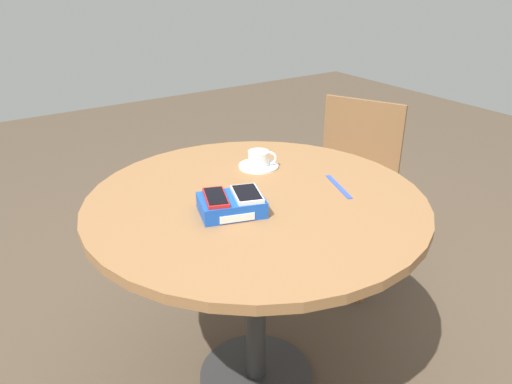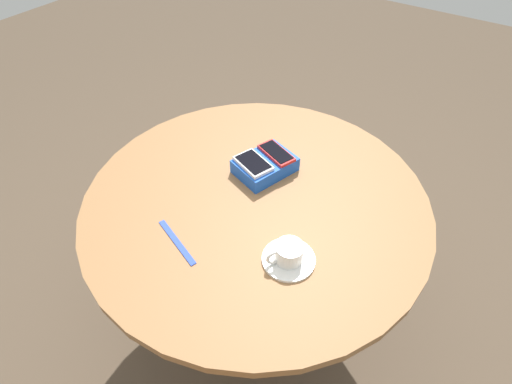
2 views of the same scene
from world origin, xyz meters
The scene contains 9 objects.
ground_plane centered at (0.00, 0.00, 0.00)m, with size 8.00×8.00×0.00m, color brown.
round_table centered at (0.00, 0.00, 0.63)m, with size 1.06×1.06×0.74m.
phone_box centered at (-0.11, -0.04, 0.76)m, with size 0.21×0.18×0.05m.
phone_red centered at (-0.16, -0.03, 0.80)m, with size 0.10×0.14×0.01m.
phone_white centered at (-0.07, -0.06, 0.80)m, with size 0.11×0.14×0.01m.
saucer centered at (0.15, 0.20, 0.74)m, with size 0.14×0.14×0.01m, color white.
coffee_cup centered at (0.15, 0.20, 0.78)m, with size 0.09×0.08×0.05m.
lanyard_strap centered at (0.27, -0.08, 0.74)m, with size 0.19×0.02×0.00m, color blue.
chair_near_window centered at (0.78, 0.38, 0.44)m, with size 0.54×0.54×0.82m.
Camera 1 is at (-0.77, -1.15, 1.41)m, focal length 35.00 mm.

